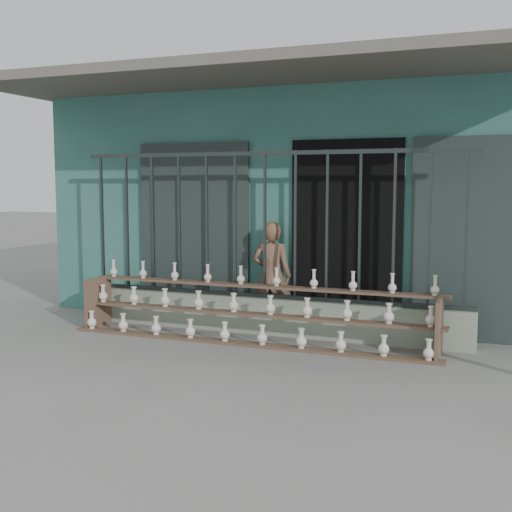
% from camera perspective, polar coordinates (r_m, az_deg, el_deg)
% --- Properties ---
extents(ground, '(60.00, 60.00, 0.00)m').
position_cam_1_polar(ground, '(6.88, -3.04, -9.17)').
color(ground, slate).
extents(workshop_building, '(7.40, 6.60, 3.21)m').
position_cam_1_polar(workshop_building, '(10.63, 6.32, 5.11)').
color(workshop_building, '#316860').
rests_on(workshop_building, ground).
extents(parapet_wall, '(5.00, 0.20, 0.45)m').
position_cam_1_polar(parapet_wall, '(8.00, 0.78, -5.31)').
color(parapet_wall, gray).
rests_on(parapet_wall, ground).
extents(security_fence, '(5.00, 0.04, 1.80)m').
position_cam_1_polar(security_fence, '(7.85, 0.79, 2.76)').
color(security_fence, '#283330').
rests_on(security_fence, parapet_wall).
extents(shelf_rack, '(4.50, 0.68, 0.85)m').
position_cam_1_polar(shelf_rack, '(7.60, -0.45, -4.91)').
color(shelf_rack, brown).
rests_on(shelf_rack, ground).
extents(elderly_woman, '(0.53, 0.38, 1.38)m').
position_cam_1_polar(elderly_woman, '(8.19, 1.40, -1.72)').
color(elderly_woman, brown).
rests_on(elderly_woman, ground).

